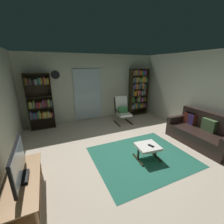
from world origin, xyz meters
TOP-DOWN VIEW (x-y plane):
  - ground_plane at (0.00, 0.00)m, footprint 7.02×7.02m
  - wall_back at (0.00, 2.90)m, footprint 5.60×0.06m
  - wall_right at (2.70, 0.00)m, footprint 0.06×6.00m
  - glass_door_panel at (-0.26, 2.83)m, footprint 1.10×0.01m
  - area_rug at (0.20, -0.27)m, footprint 2.31×1.92m
  - tv_stand at (-2.28, -0.55)m, footprint 0.51×1.37m
  - television at (-2.28, -0.55)m, footprint 0.20×0.95m
  - bookshelf_near_tv at (-2.00, 2.67)m, footprint 0.80×0.30m
  - bookshelf_near_sofa at (2.01, 2.65)m, footprint 0.84×0.30m
  - leather_sofa at (2.15, -0.39)m, footprint 0.84×1.73m
  - lounge_armchair at (0.85, 1.97)m, footprint 0.61×0.69m
  - ottoman at (0.27, -0.39)m, footprint 0.56×0.53m
  - tv_remote at (0.31, -0.44)m, footprint 0.06×0.15m
  - cell_phone at (0.32, -0.44)m, footprint 0.11×0.15m
  - wall_clock at (-1.40, 2.82)m, footprint 0.29×0.03m

SIDE VIEW (x-z plane):
  - ground_plane at x=0.00m, z-range 0.00..0.00m
  - area_rug at x=0.20m, z-range 0.00..0.01m
  - ottoman at x=0.27m, z-range 0.12..0.48m
  - tv_stand at x=-2.28m, z-range 0.08..0.55m
  - leather_sofa at x=2.15m, z-range -0.13..0.77m
  - cell_phone at x=0.32m, z-range 0.36..0.37m
  - tv_remote at x=0.31m, z-range 0.36..0.38m
  - lounge_armchair at x=0.85m, z-range 0.02..1.05m
  - television at x=-2.28m, z-range 0.46..1.02m
  - bookshelf_near_tv at x=-2.00m, z-range 0.02..1.95m
  - glass_door_panel at x=-0.26m, z-range 0.05..2.05m
  - bookshelf_near_sofa at x=2.01m, z-range 0.07..2.11m
  - wall_back at x=0.00m, z-range 0.00..2.60m
  - wall_right at x=2.70m, z-range 0.00..2.60m
  - wall_clock at x=-1.40m, z-range 1.71..2.00m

